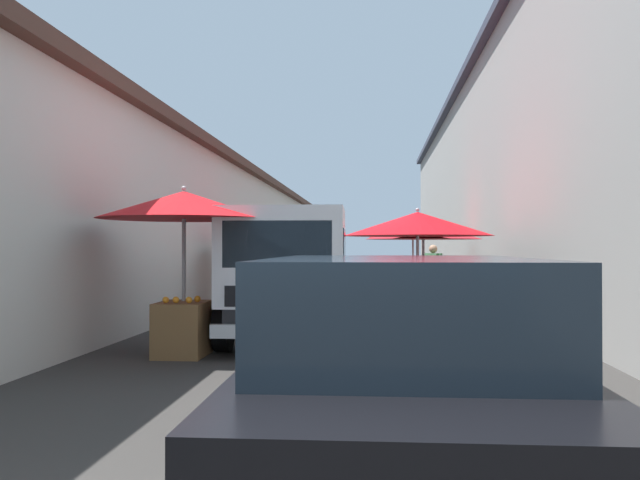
# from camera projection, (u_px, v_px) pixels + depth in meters

# --- Properties ---
(ground) EXTENTS (90.00, 90.00, 0.00)m
(ground) POSITION_uv_depth(u_px,v_px,m) (353.00, 309.00, 15.98)
(ground) COLOR #33302D
(building_left_whitewash) EXTENTS (49.80, 7.50, 4.16)m
(building_left_whitewash) POSITION_uv_depth(u_px,v_px,m) (112.00, 227.00, 18.84)
(building_left_whitewash) COLOR beige
(building_left_whitewash) RESTS_ON ground
(building_right_concrete) EXTENTS (49.80, 7.50, 7.23)m
(building_right_concrete) POSITION_uv_depth(u_px,v_px,m) (614.00, 170.00, 17.67)
(building_right_concrete) COLOR gray
(building_right_concrete) RESTS_ON ground
(fruit_stall_far_left) EXTENTS (2.77, 2.77, 2.34)m
(fruit_stall_far_left) POSITION_uv_depth(u_px,v_px,m) (413.00, 235.00, 20.06)
(fruit_stall_far_left) COLOR #9E9EA3
(fruit_stall_far_left) RESTS_ON ground
(fruit_stall_near_left) EXTENTS (2.43, 2.43, 2.39)m
(fruit_stall_near_left) POSITION_uv_depth(u_px,v_px,m) (184.00, 223.00, 9.19)
(fruit_stall_near_left) COLOR #9E9EA3
(fruit_stall_near_left) RESTS_ON ground
(fruit_stall_near_right) EXTENTS (2.55, 2.55, 2.15)m
(fruit_stall_near_right) POSITION_uv_depth(u_px,v_px,m) (265.00, 243.00, 15.64)
(fruit_stall_near_right) COLOR #9E9EA3
(fruit_stall_near_right) RESTS_ON ground
(fruit_stall_far_right) EXTENTS (2.55, 2.55, 2.08)m
(fruit_stall_far_right) POSITION_uv_depth(u_px,v_px,m) (424.00, 245.00, 14.28)
(fruit_stall_far_right) COLOR #9E9EA3
(fruit_stall_far_right) RESTS_ON ground
(fruit_stall_mid_lane) EXTENTS (2.76, 2.76, 2.24)m
(fruit_stall_mid_lane) POSITION_uv_depth(u_px,v_px,m) (417.00, 233.00, 11.99)
(fruit_stall_mid_lane) COLOR #9E9EA3
(fruit_stall_mid_lane) RESTS_ON ground
(hatchback_car) EXTENTS (3.93, 1.95, 1.45)m
(hatchback_car) POSITION_uv_depth(u_px,v_px,m) (400.00, 374.00, 3.98)
(hatchback_car) COLOR black
(hatchback_car) RESTS_ON ground
(delivery_truck) EXTENTS (4.96, 2.06, 2.08)m
(delivery_truck) POSITION_uv_depth(u_px,v_px,m) (289.00, 278.00, 10.07)
(delivery_truck) COLOR black
(delivery_truck) RESTS_ON ground
(vendor_by_crates) EXTENTS (0.53, 0.42, 1.56)m
(vendor_by_crates) POSITION_uv_depth(u_px,v_px,m) (276.00, 270.00, 17.83)
(vendor_by_crates) COLOR navy
(vendor_by_crates) RESTS_ON ground
(vendor_in_shade) EXTENTS (0.52, 0.44, 1.58)m
(vendor_in_shade) POSITION_uv_depth(u_px,v_px,m) (433.00, 271.00, 16.40)
(vendor_in_shade) COLOR #665B4C
(vendor_in_shade) RESTS_ON ground
(parked_scooter) EXTENTS (1.69, 0.39, 1.14)m
(parked_scooter) POSITION_uv_depth(u_px,v_px,m) (479.00, 293.00, 15.07)
(parked_scooter) COLOR black
(parked_scooter) RESTS_ON ground
(plastic_stool) EXTENTS (0.30, 0.30, 0.43)m
(plastic_stool) POSITION_uv_depth(u_px,v_px,m) (262.00, 346.00, 7.82)
(plastic_stool) COLOR #194CB2
(plastic_stool) RESTS_ON ground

